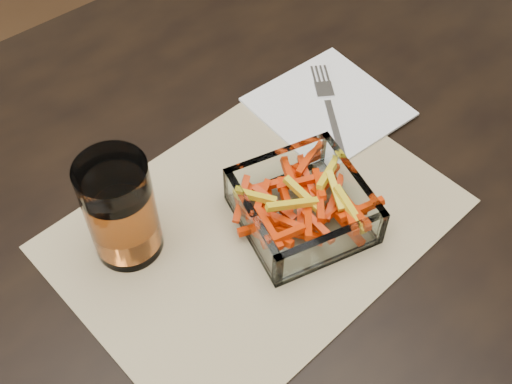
% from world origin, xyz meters
% --- Properties ---
extents(dining_table, '(1.60, 0.90, 0.75)m').
position_xyz_m(dining_table, '(0.00, 0.00, 0.66)').
color(dining_table, black).
rests_on(dining_table, ground).
extents(placemat, '(0.47, 0.36, 0.00)m').
position_xyz_m(placemat, '(-0.02, -0.06, 0.75)').
color(placemat, tan).
rests_on(placemat, dining_table).
extents(glass_bowl, '(0.17, 0.17, 0.06)m').
position_xyz_m(glass_bowl, '(0.03, -0.09, 0.78)').
color(glass_bowl, white).
rests_on(glass_bowl, placemat).
extents(tumbler, '(0.08, 0.08, 0.14)m').
position_xyz_m(tumbler, '(-0.15, 0.01, 0.82)').
color(tumbler, white).
rests_on(tumbler, placemat).
extents(napkin, '(0.18, 0.18, 0.00)m').
position_xyz_m(napkin, '(0.19, 0.03, 0.76)').
color(napkin, white).
rests_on(napkin, placemat).
extents(fork, '(0.11, 0.16, 0.00)m').
position_xyz_m(fork, '(0.18, 0.02, 0.76)').
color(fork, silver).
rests_on(fork, napkin).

